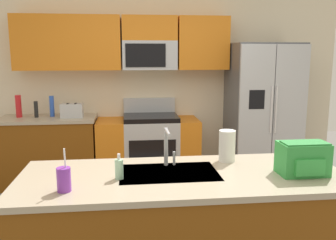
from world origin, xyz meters
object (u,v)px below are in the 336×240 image
object	(u,v)px
drink_cup_purple	(64,179)
refrigerator	(262,112)
paper_towel_roll	(227,146)
pepper_mill	(36,109)
toaster	(72,110)
bottle_red	(19,106)
bottle_blue	(52,106)
soap_dispenser	(119,169)
range_oven	(148,148)
backpack	(303,158)
sink_faucet	(167,144)

from	to	relation	value
drink_cup_purple	refrigerator	bearing A→B (deg)	49.52
drink_cup_purple	paper_towel_roll	distance (m)	1.24
pepper_mill	drink_cup_purple	xyz separation A→B (m)	(0.78, -2.68, -0.03)
toaster	bottle_red	world-z (taller)	bottle_red
bottle_red	bottle_blue	bearing A→B (deg)	1.94
soap_dispenser	drink_cup_purple	bearing A→B (deg)	-150.09
pepper_mill	toaster	bearing A→B (deg)	-6.23
refrigerator	pepper_mill	world-z (taller)	refrigerator
refrigerator	soap_dispenser	bearing A→B (deg)	-128.15
drink_cup_purple	paper_towel_roll	world-z (taller)	drink_cup_purple
range_oven	pepper_mill	bearing A→B (deg)	-179.90
soap_dispenser	bottle_red	bearing A→B (deg)	117.70
toaster	refrigerator	bearing A→B (deg)	-0.44
range_oven	refrigerator	size ratio (longest dim) A/B	0.74
toaster	bottle_red	size ratio (longest dim) A/B	0.97
bottle_red	pepper_mill	bearing A→B (deg)	-9.00
pepper_mill	paper_towel_roll	xyz separation A→B (m)	(1.91, -2.18, 0.01)
drink_cup_purple	paper_towel_roll	size ratio (longest dim) A/B	1.11
pepper_mill	backpack	world-z (taller)	backpack
range_oven	bottle_red	distance (m)	1.77
soap_dispenser	range_oven	bearing A→B (deg)	82.27
refrigerator	bottle_red	size ratio (longest dim) A/B	6.43
sink_faucet	soap_dispenser	size ratio (longest dim) A/B	1.66
sink_faucet	paper_towel_roll	world-z (taller)	sink_faucet
bottle_blue	bottle_red	xyz separation A→B (m)	(-0.41, -0.01, 0.01)
refrigerator	backpack	bearing A→B (deg)	-105.00
soap_dispenser	paper_towel_roll	xyz separation A→B (m)	(0.81, 0.31, 0.05)
soap_dispenser	backpack	distance (m)	1.24
bottle_blue	soap_dispenser	world-z (taller)	bottle_blue
range_oven	drink_cup_purple	world-z (taller)	drink_cup_purple
refrigerator	drink_cup_purple	size ratio (longest dim) A/B	6.95
refrigerator	toaster	size ratio (longest dim) A/B	6.61
range_oven	pepper_mill	xyz separation A→B (m)	(-1.44, -0.00, 0.56)
bottle_blue	sink_faucet	size ratio (longest dim) A/B	0.96
sink_faucet	soap_dispenser	xyz separation A→B (m)	(-0.34, -0.23, -0.10)
refrigerator	backpack	world-z (taller)	refrigerator
refrigerator	drink_cup_purple	xyz separation A→B (m)	(-2.23, -2.61, 0.05)
range_oven	bottle_blue	bearing A→B (deg)	177.84
pepper_mill	bottle_blue	bearing A→B (deg)	14.65
refrigerator	soap_dispenser	distance (m)	3.08
range_oven	sink_faucet	size ratio (longest dim) A/B	4.82
range_oven	pepper_mill	world-z (taller)	pepper_mill
drink_cup_purple	sink_faucet	bearing A→B (deg)	32.19
range_oven	paper_towel_roll	world-z (taller)	paper_towel_roll
toaster	bottle_blue	bearing A→B (deg)	159.63
bottle_red	range_oven	bearing A→B (deg)	-1.14
pepper_mill	soap_dispenser	world-z (taller)	pepper_mill
pepper_mill	bottle_blue	xyz separation A→B (m)	(0.19, 0.05, 0.03)
paper_towel_roll	sink_faucet	bearing A→B (deg)	-170.90
bottle_red	sink_faucet	world-z (taller)	bottle_red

